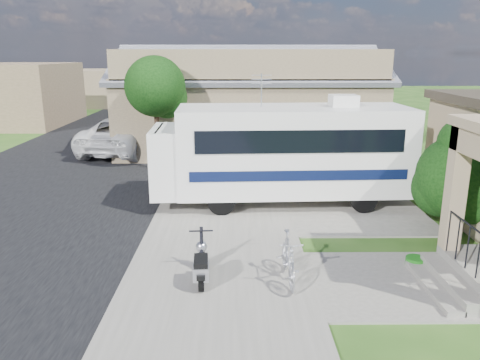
{
  "coord_description": "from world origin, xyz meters",
  "views": [
    {
      "loc": [
        -0.6,
        -9.78,
        4.63
      ],
      "look_at": [
        -0.5,
        2.5,
        1.3
      ],
      "focal_mm": 35.0,
      "sensor_mm": 36.0,
      "label": 1
    }
  ],
  "objects_px": {
    "scooter": "(201,264)",
    "garden_hose": "(415,263)",
    "motorhome": "(283,150)",
    "shrub": "(462,173)",
    "pickup_truck": "(129,134)",
    "bicycle": "(288,261)",
    "van": "(143,116)"
  },
  "relations": [
    {
      "from": "scooter",
      "to": "garden_hose",
      "type": "xyz_separation_m",
      "value": [
        4.74,
        0.76,
        -0.34
      ]
    },
    {
      "from": "motorhome",
      "to": "scooter",
      "type": "relative_size",
      "value": 5.43
    },
    {
      "from": "shrub",
      "to": "pickup_truck",
      "type": "height_order",
      "value": "shrub"
    },
    {
      "from": "shrub",
      "to": "bicycle",
      "type": "xyz_separation_m",
      "value": [
        -4.89,
        -3.04,
        -1.07
      ]
    },
    {
      "from": "shrub",
      "to": "pickup_truck",
      "type": "relative_size",
      "value": 0.49
    },
    {
      "from": "pickup_truck",
      "to": "motorhome",
      "type": "bearing_deg",
      "value": 140.26
    },
    {
      "from": "motorhome",
      "to": "bicycle",
      "type": "height_order",
      "value": "motorhome"
    },
    {
      "from": "van",
      "to": "garden_hose",
      "type": "bearing_deg",
      "value": -57.74
    },
    {
      "from": "bicycle",
      "to": "garden_hose",
      "type": "bearing_deg",
      "value": 12.43
    },
    {
      "from": "motorhome",
      "to": "garden_hose",
      "type": "distance_m",
      "value": 5.54
    },
    {
      "from": "scooter",
      "to": "shrub",
      "type": "bearing_deg",
      "value": 21.33
    },
    {
      "from": "bicycle",
      "to": "pickup_truck",
      "type": "height_order",
      "value": "pickup_truck"
    },
    {
      "from": "bicycle",
      "to": "van",
      "type": "xyz_separation_m",
      "value": [
        -6.99,
        20.77,
        0.3
      ]
    },
    {
      "from": "motorhome",
      "to": "scooter",
      "type": "distance_m",
      "value": 5.97
    },
    {
      "from": "motorhome",
      "to": "pickup_truck",
      "type": "relative_size",
      "value": 1.26
    },
    {
      "from": "van",
      "to": "motorhome",
      "type": "bearing_deg",
      "value": -58.49
    },
    {
      "from": "motorhome",
      "to": "shrub",
      "type": "height_order",
      "value": "motorhome"
    },
    {
      "from": "shrub",
      "to": "scooter",
      "type": "xyz_separation_m",
      "value": [
        -6.68,
        -3.05,
        -1.14
      ]
    },
    {
      "from": "motorhome",
      "to": "garden_hose",
      "type": "xyz_separation_m",
      "value": [
        2.55,
        -4.64,
        -1.63
      ]
    },
    {
      "from": "motorhome",
      "to": "garden_hose",
      "type": "bearing_deg",
      "value": -63.7
    },
    {
      "from": "scooter",
      "to": "bicycle",
      "type": "xyz_separation_m",
      "value": [
        1.79,
        0.02,
        0.07
      ]
    },
    {
      "from": "garden_hose",
      "to": "scooter",
      "type": "bearing_deg",
      "value": -170.87
    },
    {
      "from": "motorhome",
      "to": "bicycle",
      "type": "distance_m",
      "value": 5.53
    },
    {
      "from": "shrub",
      "to": "scooter",
      "type": "bearing_deg",
      "value": -155.44
    },
    {
      "from": "bicycle",
      "to": "garden_hose",
      "type": "distance_m",
      "value": 3.06
    },
    {
      "from": "van",
      "to": "garden_hose",
      "type": "height_order",
      "value": "van"
    },
    {
      "from": "pickup_truck",
      "to": "van",
      "type": "xyz_separation_m",
      "value": [
        -0.71,
        7.16,
        -0.06
      ]
    },
    {
      "from": "pickup_truck",
      "to": "garden_hose",
      "type": "xyz_separation_m",
      "value": [
        9.22,
        -12.86,
        -0.78
      ]
    },
    {
      "from": "pickup_truck",
      "to": "van",
      "type": "distance_m",
      "value": 7.19
    },
    {
      "from": "shrub",
      "to": "pickup_truck",
      "type": "bearing_deg",
      "value": 136.57
    },
    {
      "from": "scooter",
      "to": "bicycle",
      "type": "relative_size",
      "value": 0.87
    },
    {
      "from": "motorhome",
      "to": "bicycle",
      "type": "bearing_deg",
      "value": -96.67
    }
  ]
}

